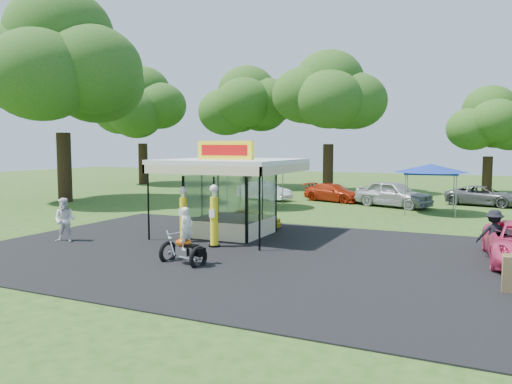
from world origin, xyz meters
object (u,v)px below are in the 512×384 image
(bg_car_d, at_px, (483,196))
(spectator_east_a, at_px, (494,234))
(tent_east, at_px, (431,169))
(spectator_west, at_px, (65,220))
(bg_car_b, at_px, (333,193))
(motorcycle, at_px, (185,242))
(bg_car_a, at_px, (264,191))
(tent_west, at_px, (256,163))
(gas_pump_left, at_px, (183,216))
(gas_pump_right, at_px, (214,218))
(bg_car_c, at_px, (393,194))
(kiosk_car, at_px, (252,218))
(gas_station_kiosk, at_px, (231,196))

(bg_car_d, bearing_deg, spectator_east_a, -166.45)
(bg_car_d, distance_m, tent_east, 6.58)
(spectator_west, height_order, bg_car_b, spectator_west)
(motorcycle, height_order, bg_car_a, motorcycle)
(tent_west, distance_m, tent_east, 10.62)
(gas_pump_left, relative_size, bg_car_b, 0.52)
(spectator_east_a, relative_size, tent_west, 0.39)
(gas_pump_left, distance_m, gas_pump_right, 1.65)
(gas_pump_left, height_order, spectator_east_a, gas_pump_left)
(bg_car_b, height_order, bg_car_c, bg_car_c)
(bg_car_c, bearing_deg, spectator_west, 171.21)
(bg_car_b, relative_size, bg_car_d, 0.94)
(spectator_west, distance_m, bg_car_a, 18.17)
(spectator_east_a, relative_size, tent_east, 0.42)
(tent_east, bearing_deg, bg_car_a, 167.91)
(spectator_east_a, bearing_deg, spectator_west, 2.94)
(motorcycle, xyz_separation_m, kiosk_car, (-1.20, 7.73, -0.31))
(motorcycle, xyz_separation_m, bg_car_a, (-5.77, 19.41, -0.11))
(gas_pump_left, height_order, tent_west, tent_west)
(gas_station_kiosk, relative_size, tent_west, 1.20)
(gas_station_kiosk, distance_m, bg_car_c, 14.48)
(kiosk_car, bearing_deg, gas_pump_left, 167.74)
(gas_station_kiosk, bearing_deg, motorcycle, -77.77)
(gas_pump_right, xyz_separation_m, bg_car_c, (4.07, 16.28, -0.32))
(spectator_west, relative_size, tent_east, 0.44)
(tent_east, bearing_deg, bg_car_d, 63.52)
(motorcycle, bearing_deg, bg_car_b, 104.33)
(spectator_west, xyz_separation_m, bg_car_b, (5.75, 19.38, -0.27))
(gas_station_kiosk, height_order, bg_car_c, gas_station_kiosk)
(gas_pump_left, height_order, gas_pump_right, gas_pump_right)
(spectator_west, height_order, spectator_east_a, spectator_west)
(spectator_east_a, xyz_separation_m, tent_west, (-13.78, 9.79, 1.98))
(bg_car_d, distance_m, tent_west, 15.33)
(bg_car_b, xyz_separation_m, bg_car_d, (9.73, 1.86, 0.01))
(spectator_east_a, distance_m, tent_west, 17.02)
(motorcycle, height_order, tent_west, tent_west)
(spectator_east_a, bearing_deg, bg_car_d, -99.73)
(kiosk_car, height_order, tent_west, tent_west)
(motorcycle, distance_m, bg_car_d, 24.17)
(gas_pump_left, distance_m, spectator_east_a, 11.69)
(gas_pump_left, height_order, spectator_west, gas_pump_left)
(tent_west, bearing_deg, spectator_west, -99.03)
(gas_pump_left, distance_m, bg_car_a, 16.59)
(tent_east, bearing_deg, bg_car_c, 137.25)
(kiosk_car, height_order, bg_car_d, bg_car_d)
(spectator_east_a, relative_size, bg_car_b, 0.39)
(bg_car_b, bearing_deg, gas_station_kiosk, -163.47)
(gas_station_kiosk, bearing_deg, bg_car_d, 59.51)
(gas_station_kiosk, relative_size, gas_pump_right, 2.19)
(motorcycle, bearing_deg, kiosk_car, 110.57)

